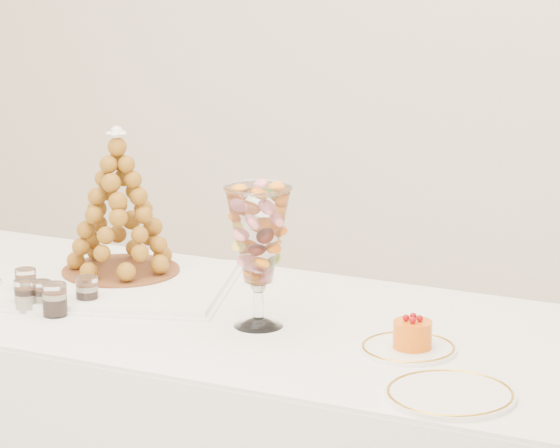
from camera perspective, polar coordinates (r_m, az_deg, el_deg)
The scene contains 11 objects.
lace_tray at distance 3.35m, azimuth -7.50°, elevation -2.55°, with size 0.60×0.45×0.02m, color white.
macaron_vase at distance 2.98m, azimuth -0.95°, elevation -0.56°, with size 0.15×0.15×0.32m.
cake_plate at distance 2.89m, azimuth 5.54°, elevation -5.37°, with size 0.21×0.21×0.01m, color white.
spare_plate at distance 2.64m, azimuth 7.33°, elevation -7.31°, with size 0.26×0.26×0.01m, color white.
verrine_a at distance 3.30m, azimuth -10.88°, elevation -2.50°, with size 0.05×0.05×0.07m, color white.
verrine_b at distance 3.20m, azimuth -10.24°, elevation -3.02°, with size 0.05×0.05×0.07m, color white.
verrine_c at distance 3.20m, azimuth -8.30°, elevation -2.90°, with size 0.05×0.05×0.07m, color white.
verrine_d at distance 3.19m, azimuth -10.87°, elevation -3.02°, with size 0.06×0.06×0.07m, color white.
verrine_e at distance 3.14m, azimuth -9.67°, elevation -3.23°, with size 0.06×0.06×0.08m, color white.
croquembouche at distance 3.37m, azimuth -6.95°, elevation 0.95°, with size 0.30×0.30×0.38m.
mousse_cake at distance 2.87m, azimuth 5.72°, elevation -4.73°, with size 0.08×0.08×0.07m.
Camera 1 is at (1.35, -2.49, 1.76)m, focal length 85.00 mm.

